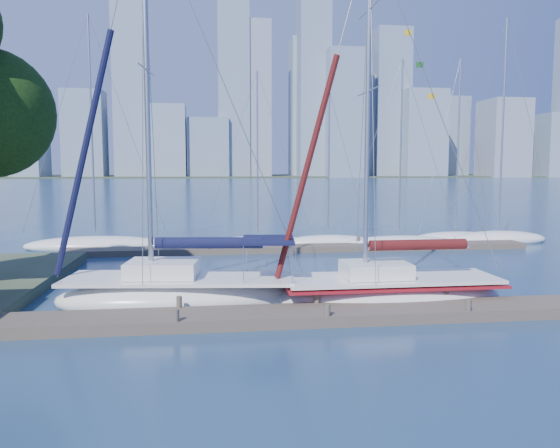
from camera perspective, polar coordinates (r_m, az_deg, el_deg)
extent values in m
plane|color=#17324A|center=(19.59, 4.40, -10.00)|extent=(700.00, 700.00, 0.00)
cube|color=#4F453A|center=(19.53, 4.40, -9.43)|extent=(26.00, 2.00, 0.40)
cube|color=#4F453A|center=(35.32, 2.29, -2.54)|extent=(30.00, 1.80, 0.36)
cube|color=#38472D|center=(338.50, -6.75, 4.94)|extent=(800.00, 100.00, 1.50)
ellipsoid|color=white|center=(21.90, -10.35, -7.61)|extent=(9.84, 4.19, 1.68)
cube|color=white|center=(21.73, -10.38, -5.61)|extent=(9.11, 3.86, 0.13)
cube|color=white|center=(21.78, -12.15, -4.57)|extent=(2.89, 2.32, 0.61)
cylinder|color=silver|center=(21.72, -13.74, 13.54)|extent=(0.20, 0.20, 14.39)
cylinder|color=silver|center=(21.36, -7.42, -2.27)|extent=(4.51, 0.62, 0.11)
cylinder|color=black|center=(21.34, -7.42, -1.97)|extent=(4.19, 0.92, 0.45)
cube|color=black|center=(21.19, -1.26, -1.67)|extent=(2.30, 2.87, 0.09)
ellipsoid|color=white|center=(22.24, 11.47, -7.46)|extent=(9.07, 3.01, 1.59)
cube|color=white|center=(22.08, 11.51, -5.59)|extent=(8.40, 2.77, 0.13)
cube|color=white|center=(21.81, 9.95, -4.71)|extent=(2.55, 1.94, 0.58)
cylinder|color=silver|center=(21.44, 9.15, 11.80)|extent=(0.19, 0.19, 13.07)
cylinder|color=silver|center=(22.25, 14.22, -2.38)|extent=(4.29, 0.13, 0.11)
cylinder|color=#430E0E|center=(22.24, 14.23, -2.11)|extent=(3.95, 0.44, 0.42)
cube|color=maroon|center=(22.12, 11.50, -6.05)|extent=(8.59, 2.89, 0.11)
ellipsoid|color=white|center=(38.20, -18.69, -2.14)|extent=(9.28, 2.58, 1.25)
cylinder|color=silver|center=(37.96, -19.09, 9.74)|extent=(0.14, 0.14, 13.96)
ellipsoid|color=white|center=(37.79, -2.33, -1.99)|extent=(7.66, 3.30, 0.98)
cylinder|color=silver|center=(37.45, -2.37, 7.42)|extent=(0.11, 0.11, 10.95)
ellipsoid|color=white|center=(38.22, 5.05, -1.91)|extent=(6.68, 3.92, 1.02)
cylinder|color=silver|center=(37.87, 5.13, 6.47)|extent=(0.11, 0.11, 9.66)
ellipsoid|color=white|center=(38.23, 12.29, -2.00)|extent=(8.18, 2.60, 1.08)
cylinder|color=silver|center=(37.91, 12.50, 7.87)|extent=(0.12, 0.12, 11.55)
ellipsoid|color=white|center=(41.86, 17.81, -1.48)|extent=(6.84, 3.90, 1.06)
cylinder|color=silver|center=(41.58, 18.11, 7.94)|extent=(0.12, 0.12, 12.18)
ellipsoid|color=white|center=(42.25, 21.83, -1.51)|extent=(7.64, 4.82, 1.25)
cylinder|color=silver|center=(42.05, 22.26, 9.62)|extent=(0.14, 0.14, 14.55)
cube|color=#8E98AB|center=(347.13, -27.22, 7.64)|extent=(13.01, 14.18, 39.77)
cube|color=#7C90A0|center=(316.83, -24.70, 8.52)|extent=(14.51, 23.42, 45.74)
cube|color=slate|center=(313.46, -19.73, 8.80)|extent=(21.25, 17.63, 46.31)
cube|color=#8E98AB|center=(331.05, -15.10, 8.09)|extent=(15.13, 17.61, 38.46)
cube|color=#7C90A0|center=(304.49, -11.65, 8.42)|extent=(19.71, 19.81, 38.88)
cube|color=slate|center=(305.31, -7.51, 7.87)|extent=(22.20, 16.86, 32.36)
cube|color=#8E98AB|center=(311.19, -2.74, 12.77)|extent=(18.19, 14.99, 85.35)
cube|color=#7C90A0|center=(329.72, 2.46, 11.93)|extent=(15.40, 17.46, 80.14)
cube|color=slate|center=(307.63, 6.88, 11.30)|extent=(21.92, 18.95, 69.19)
cube|color=#8E98AB|center=(328.17, 9.67, 9.90)|extent=(13.23, 17.11, 57.56)
cube|color=#7C90A0|center=(321.72, 14.66, 9.08)|extent=(23.41, 18.80, 48.68)
cube|color=slate|center=(361.52, 17.52, 8.64)|extent=(15.56, 17.52, 48.85)
cube|color=#8E98AB|center=(341.94, 22.30, 8.25)|extent=(22.59, 23.94, 44.05)
cube|color=#7C90A0|center=(357.80, 26.53, 7.34)|extent=(16.06, 21.38, 36.46)
cube|color=slate|center=(315.68, -15.31, 15.39)|extent=(17.81, 18.00, 117.14)
cube|color=slate|center=(311.80, -4.90, 13.89)|extent=(17.05, 18.00, 97.72)
cube|color=slate|center=(318.44, 3.51, 15.44)|extent=(17.19, 18.00, 116.57)
cube|color=slate|center=(327.50, 11.42, 12.17)|extent=(19.66, 18.00, 83.65)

